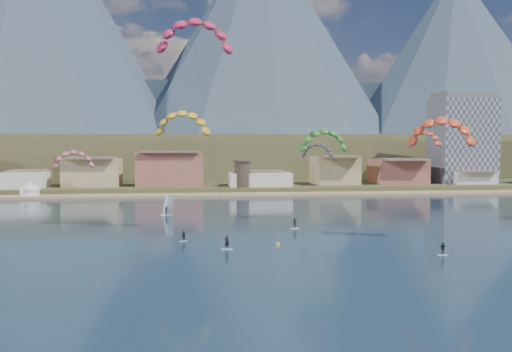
% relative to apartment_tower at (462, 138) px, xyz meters
% --- Properties ---
extents(ground, '(2400.00, 2400.00, 0.00)m').
position_rel_apartment_tower_xyz_m(ground, '(-85.00, -128.00, -17.82)').
color(ground, black).
rests_on(ground, ground).
extents(beach, '(2200.00, 12.00, 0.90)m').
position_rel_apartment_tower_xyz_m(beach, '(-85.00, -22.00, -17.57)').
color(beach, '#A0825B').
rests_on(beach, ground).
extents(land, '(2200.00, 900.00, 4.00)m').
position_rel_apartment_tower_xyz_m(land, '(-85.00, 432.00, -17.82)').
color(land, '#4E462A').
rests_on(land, ground).
extents(foothills, '(940.00, 210.00, 18.00)m').
position_rel_apartment_tower_xyz_m(foothills, '(-62.61, 104.47, -8.74)').
color(foothills, brown).
rests_on(foothills, ground).
extents(mountain_ridge, '(2060.00, 480.00, 400.00)m').
position_rel_apartment_tower_xyz_m(mountain_ridge, '(-99.60, 695.65, 132.49)').
color(mountain_ridge, '#2B3948').
rests_on(mountain_ridge, ground).
extents(town, '(400.00, 24.00, 12.00)m').
position_rel_apartment_tower_xyz_m(town, '(-125.00, -6.00, -9.82)').
color(town, silver).
rests_on(town, ground).
extents(apartment_tower, '(20.00, 16.00, 32.00)m').
position_rel_apartment_tower_xyz_m(apartment_tower, '(0.00, 0.00, 0.00)').
color(apartment_tower, gray).
rests_on(apartment_tower, ground).
extents(watchtower, '(5.82, 5.82, 8.60)m').
position_rel_apartment_tower_xyz_m(watchtower, '(-80.00, -14.00, -11.45)').
color(watchtower, '#47382D').
rests_on(watchtower, ground).
extents(kitesurfer_red, '(13.89, 20.21, 39.58)m').
position_rel_apartment_tower_xyz_m(kitesurfer_red, '(-95.51, -94.97, 17.20)').
color(kitesurfer_red, silver).
rests_on(kitesurfer_red, ground).
extents(kitesurfer_yellow, '(10.74, 14.53, 23.32)m').
position_rel_apartment_tower_xyz_m(kitesurfer_yellow, '(-97.70, -92.29, 2.09)').
color(kitesurfer_yellow, silver).
rests_on(kitesurfer_yellow, ground).
extents(kitesurfer_orange, '(11.86, 17.01, 22.58)m').
position_rel_apartment_tower_xyz_m(kitesurfer_orange, '(-56.32, -107.28, 0.46)').
color(kitesurfer_orange, silver).
rests_on(kitesurfer_orange, ground).
extents(kitesurfer_green, '(13.77, 13.00, 21.02)m').
position_rel_apartment_tower_xyz_m(kitesurfer_green, '(-69.81, -81.72, -0.89)').
color(kitesurfer_green, silver).
rests_on(kitesurfer_green, ground).
extents(distant_kite_pink, '(8.89, 6.52, 16.23)m').
position_rel_apartment_tower_xyz_m(distant_kite_pink, '(-119.38, -78.53, -4.63)').
color(distant_kite_pink, '#262626').
rests_on(distant_kite_pink, ground).
extents(distant_kite_dark, '(9.17, 6.76, 17.63)m').
position_rel_apartment_tower_xyz_m(distant_kite_dark, '(-63.57, -48.94, -3.15)').
color(distant_kite_dark, '#262626').
rests_on(distant_kite_dark, ground).
extents(distant_kite_orange, '(8.11, 8.18, 20.23)m').
position_rel_apartment_tower_xyz_m(distant_kite_orange, '(-41.78, -65.95, -0.29)').
color(distant_kite_orange, '#262626').
rests_on(distant_kite_orange, ground).
extents(windsurfer, '(2.57, 2.82, 4.41)m').
position_rel_apartment_tower_xyz_m(windsurfer, '(-101.51, -68.51, -16.42)').
color(windsurfer, silver).
rests_on(windsurfer, ground).
extents(buoy, '(0.61, 0.61, 0.61)m').
position_rel_apartment_tower_xyz_m(buoy, '(-83.05, -108.84, -17.71)').
color(buoy, yellow).
rests_on(buoy, ground).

